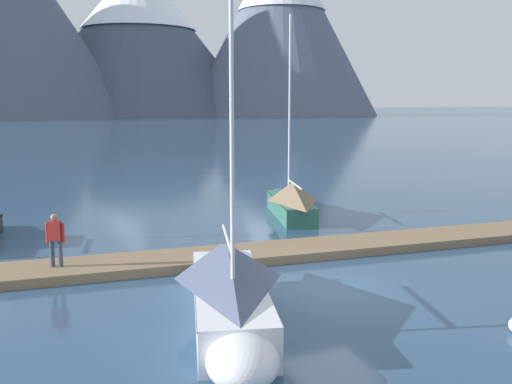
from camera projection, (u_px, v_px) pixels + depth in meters
name	position (u px, v px, depth m)	size (l,w,h in m)	color
ground_plane	(332.00, 291.00, 16.48)	(700.00, 700.00, 0.00)	#2D4C6B
mountain_shoulder_ridge	(139.00, 34.00, 206.70)	(88.27, 88.27, 55.47)	#424C60
mountain_east_summit	(281.00, 20.00, 201.25)	(68.97, 68.97, 64.08)	slate
dock	(277.00, 252.00, 20.13)	(28.20, 3.92, 0.30)	#846B4C
sailboat_second_berth	(230.00, 290.00, 13.84)	(3.39, 7.26, 8.85)	white
sailboat_mid_dock_port	(290.00, 199.00, 27.01)	(2.97, 6.85, 9.35)	#336B56
person_on_dock	(55.00, 237.00, 17.67)	(0.55, 0.35, 1.69)	#384256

